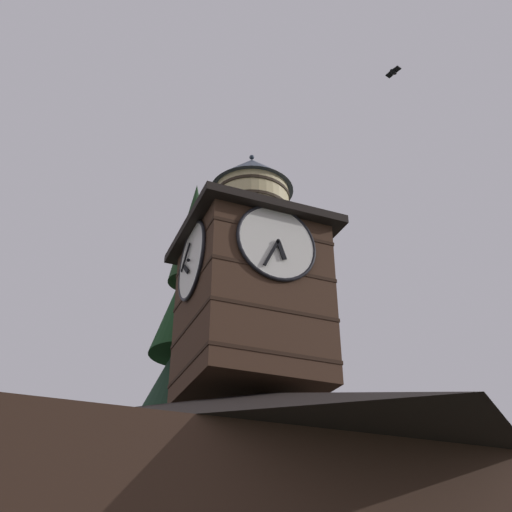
{
  "coord_description": "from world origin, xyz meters",
  "views": [
    {
      "loc": [
        4.65,
        11.76,
        2.25
      ],
      "look_at": [
        -1.38,
        -2.8,
        11.46
      ],
      "focal_mm": 42.84,
      "sensor_mm": 36.0,
      "label": 1
    }
  ],
  "objects": [
    {
      "name": "flying_bird_low",
      "position": [
        -4.42,
        0.98,
        16.71
      ],
      "size": [
        0.31,
        0.53,
        0.15
      ],
      "color": "black"
    },
    {
      "name": "moon",
      "position": [
        -11.42,
        -35.21,
        11.47
      ],
      "size": [
        1.67,
        1.67,
        1.67
      ],
      "color": "silver"
    },
    {
      "name": "clock_tower",
      "position": [
        -1.16,
        -2.67,
        10.5
      ],
      "size": [
        4.24,
        4.24,
        8.06
      ],
      "color": "#422B1E",
      "rests_on": "building_main"
    },
    {
      "name": "pine_tree_behind",
      "position": [
        -0.98,
        -8.36,
        6.72
      ],
      "size": [
        5.71,
        5.71,
        17.85
      ],
      "color": "#473323",
      "rests_on": "ground_plane"
    }
  ]
}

